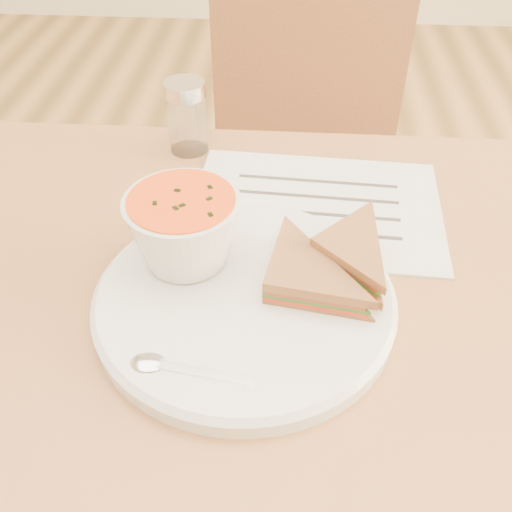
# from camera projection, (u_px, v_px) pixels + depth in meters

# --- Properties ---
(dining_table) EXTENTS (1.00, 0.70, 0.75)m
(dining_table) POSITION_uv_depth(u_px,v_px,m) (241.00, 480.00, 0.83)
(dining_table) COLOR brown
(dining_table) RESTS_ON floor
(chair_far) EXTENTS (0.45, 0.45, 0.94)m
(chair_far) POSITION_uv_depth(u_px,v_px,m) (310.00, 190.00, 1.21)
(chair_far) COLOR #5A331B
(chair_far) RESTS_ON floor
(plate) EXTENTS (0.37, 0.37, 0.02)m
(plate) POSITION_uv_depth(u_px,v_px,m) (245.00, 300.00, 0.57)
(plate) COLOR white
(plate) RESTS_ON dining_table
(soup_bowl) EXTENTS (0.15, 0.15, 0.08)m
(soup_bowl) POSITION_uv_depth(u_px,v_px,m) (185.00, 233.00, 0.57)
(soup_bowl) COLOR white
(soup_bowl) RESTS_ON plate
(sandwich_half_a) EXTENTS (0.12, 0.12, 0.03)m
(sandwich_half_a) POSITION_uv_depth(u_px,v_px,m) (262.00, 296.00, 0.54)
(sandwich_half_a) COLOR #9A6336
(sandwich_half_a) RESTS_ON plate
(sandwich_half_b) EXTENTS (0.14, 0.14, 0.03)m
(sandwich_half_b) POSITION_uv_depth(u_px,v_px,m) (309.00, 250.00, 0.58)
(sandwich_half_b) COLOR #9A6336
(sandwich_half_b) RESTS_ON plate
(spoon) EXTENTS (0.17, 0.05, 0.01)m
(spoon) POSITION_uv_depth(u_px,v_px,m) (201.00, 373.00, 0.49)
(spoon) COLOR silver
(spoon) RESTS_ON plate
(paper_menu) EXTENTS (0.32, 0.24, 0.00)m
(paper_menu) POSITION_uv_depth(u_px,v_px,m) (315.00, 206.00, 0.70)
(paper_menu) COLOR white
(paper_menu) RESTS_ON dining_table
(condiment_shaker) EXTENTS (0.07, 0.07, 0.10)m
(condiment_shaker) POSITION_uv_depth(u_px,v_px,m) (187.00, 117.00, 0.77)
(condiment_shaker) COLOR silver
(condiment_shaker) RESTS_ON dining_table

